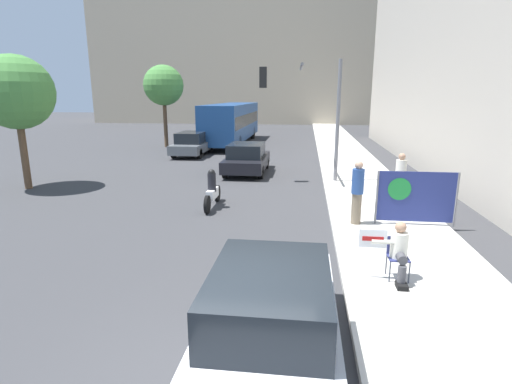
# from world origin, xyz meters

# --- Properties ---
(sidewalk_curb) EXTENTS (3.29, 90.00, 0.14)m
(sidewalk_curb) POSITION_xyz_m (3.47, 15.00, 0.07)
(sidewalk_curb) COLOR beige
(sidewalk_curb) RESTS_ON ground_plane
(seated_protester) EXTENTS (1.00, 0.77, 1.19)m
(seated_protester) POSITION_xyz_m (2.90, 3.33, 0.78)
(seated_protester) COLOR #474C56
(seated_protester) RESTS_ON sidewalk_curb
(jogger_on_sidewalk) EXTENTS (0.34, 0.34, 1.83)m
(jogger_on_sidewalk) POSITION_xyz_m (2.51, 6.91, 1.08)
(jogger_on_sidewalk) COLOR #756651
(jogger_on_sidewalk) RESTS_ON sidewalk_curb
(pedestrian_behind) EXTENTS (0.34, 0.34, 1.75)m
(pedestrian_behind) POSITION_xyz_m (4.19, 9.20, 1.03)
(pedestrian_behind) COLOR #334775
(pedestrian_behind) RESTS_ON sidewalk_curb
(protest_banner) EXTENTS (2.21, 0.06, 1.54)m
(protest_banner) POSITION_xyz_m (4.13, 6.99, 0.96)
(protest_banner) COLOR slate
(protest_banner) RESTS_ON sidewalk_curb
(traffic_light_pole) EXTENTS (3.38, 3.15, 5.04)m
(traffic_light_pole) POSITION_xyz_m (1.06, 12.86, 3.59)
(traffic_light_pole) COLOR slate
(traffic_light_pole) RESTS_ON sidewalk_curb
(parked_car_curbside) EXTENTS (1.82, 4.31, 1.52)m
(parked_car_curbside) POSITION_xyz_m (0.61, 0.56, 0.75)
(parked_car_curbside) COLOR silver
(parked_car_curbside) RESTS_ON ground_plane
(car_on_road_nearest) EXTENTS (1.89, 4.23, 1.46)m
(car_on_road_nearest) POSITION_xyz_m (-1.83, 14.80, 0.73)
(car_on_road_nearest) COLOR black
(car_on_road_nearest) RESTS_ON ground_plane
(car_on_road_midblock) EXTENTS (1.82, 4.55, 1.48)m
(car_on_road_midblock) POSITION_xyz_m (-6.12, 20.27, 0.74)
(car_on_road_midblock) COLOR #565B60
(car_on_road_midblock) RESTS_ON ground_plane
(city_bus_on_road) EXTENTS (2.52, 12.26, 3.08)m
(city_bus_on_road) POSITION_xyz_m (-4.72, 26.73, 1.78)
(city_bus_on_road) COLOR navy
(city_bus_on_road) RESTS_ON ground_plane
(motorcycle_on_road) EXTENTS (0.28, 2.11, 1.33)m
(motorcycle_on_road) POSITION_xyz_m (-2.08, 8.55, 0.56)
(motorcycle_on_road) COLOR white
(motorcycle_on_road) RESTS_ON ground_plane
(street_tree_near_curb) EXTENTS (2.88, 2.88, 5.29)m
(street_tree_near_curb) POSITION_xyz_m (-10.26, 10.38, 3.83)
(street_tree_near_curb) COLOR brown
(street_tree_near_curb) RESTS_ON ground_plane
(street_tree_midblock) EXTENTS (2.85, 2.85, 5.85)m
(street_tree_midblock) POSITION_xyz_m (-9.21, 24.12, 4.39)
(street_tree_midblock) COLOR brown
(street_tree_midblock) RESTS_ON ground_plane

